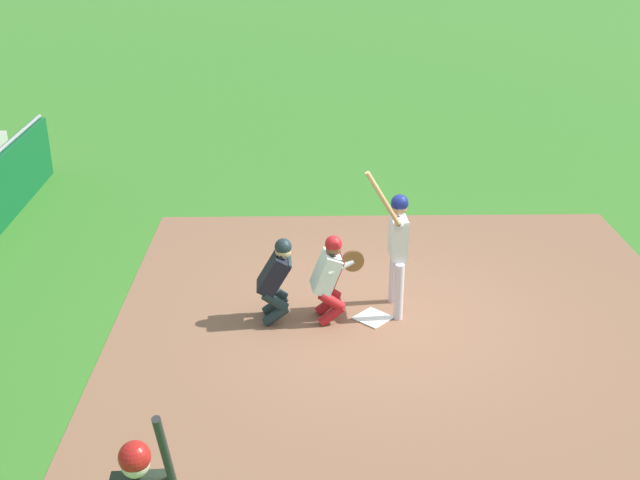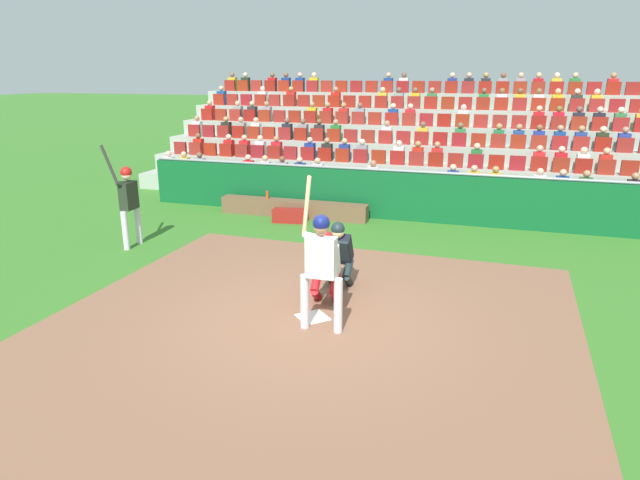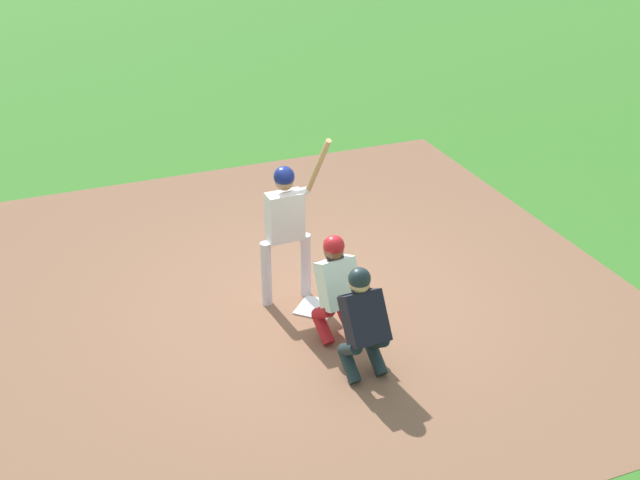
# 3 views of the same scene
# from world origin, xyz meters

# --- Properties ---
(ground_plane) EXTENTS (160.00, 160.00, 0.00)m
(ground_plane) POSITION_xyz_m (0.00, 0.00, 0.00)
(ground_plane) COLOR #377426
(infield_dirt_patch) EXTENTS (8.17, 8.52, 0.01)m
(infield_dirt_patch) POSITION_xyz_m (0.00, 0.50, 0.00)
(infield_dirt_patch) COLOR brown
(infield_dirt_patch) RESTS_ON ground_plane
(home_plate_marker) EXTENTS (0.62, 0.62, 0.02)m
(home_plate_marker) POSITION_xyz_m (0.00, 0.00, 0.02)
(home_plate_marker) COLOR white
(home_plate_marker) RESTS_ON infield_dirt_patch
(batter_at_plate) EXTENTS (0.70, 0.65, 2.24)m
(batter_at_plate) POSITION_xyz_m (-0.24, 0.34, 1.11)
(batter_at_plate) COLOR silver
(batter_at_plate) RESTS_ON ground_plane
(catcher_crouching) EXTENTS (0.49, 0.74, 1.30)m
(catcher_crouching) POSITION_xyz_m (-0.02, -0.60, 0.72)
(catcher_crouching) COLOR red
(catcher_crouching) RESTS_ON ground_plane
(home_plate_umpire) EXTENTS (0.47, 0.51, 1.26)m
(home_plate_umpire) POSITION_xyz_m (-0.05, -1.36, 0.69)
(home_plate_umpire) COLOR #1C292D
(home_plate_umpire) RESTS_ON ground_plane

